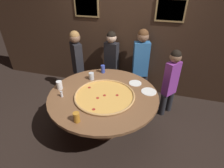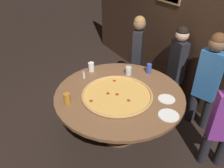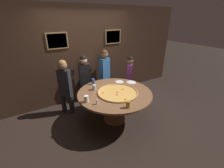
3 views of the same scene
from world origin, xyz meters
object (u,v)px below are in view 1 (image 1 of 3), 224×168
at_px(white_plate_right_side, 135,83).
at_px(diner_side_right, 111,59).
at_px(drink_cup_far_left, 103,69).
at_px(condiment_shaker, 62,94).
at_px(drink_cup_far_right, 59,85).
at_px(dining_table, 104,100).
at_px(diner_centre_back, 141,61).
at_px(diner_far_right, 77,61).
at_px(drink_cup_front_edge, 91,76).
at_px(drink_cup_by_shaker, 77,117).
at_px(white_plate_beside_cup, 149,92).
at_px(diner_far_left, 171,80).
at_px(giant_pizza, 105,95).

xyz_separation_m(white_plate_right_side, diner_side_right, (-0.65, 0.79, 0.02)).
bearing_deg(drink_cup_far_left, condiment_shaker, -110.48).
height_order(drink_cup_far_right, diner_side_right, diner_side_right).
xyz_separation_m(dining_table, diner_centre_back, (0.39, 1.18, 0.20)).
bearing_deg(diner_far_right, white_plate_right_side, -155.90).
height_order(drink_cup_far_right, drink_cup_far_left, drink_cup_far_left).
xyz_separation_m(drink_cup_far_left, diner_centre_back, (0.61, 0.54, 0.01)).
bearing_deg(diner_side_right, drink_cup_front_edge, 94.11).
height_order(drink_cup_far_right, white_plate_right_side, drink_cup_far_right).
height_order(drink_cup_far_left, condiment_shaker, drink_cup_far_left).
height_order(drink_cup_by_shaker, drink_cup_front_edge, drink_cup_by_shaker).
bearing_deg(drink_cup_by_shaker, drink_cup_front_edge, 102.19).
height_order(dining_table, white_plate_beside_cup, white_plate_beside_cup).
height_order(drink_cup_front_edge, white_plate_right_side, drink_cup_front_edge).
relative_size(white_plate_right_side, condiment_shaker, 2.16).
bearing_deg(drink_cup_front_edge, drink_cup_far_right, -130.59).
bearing_deg(diner_far_left, diner_side_right, -73.05).
bearing_deg(drink_cup_by_shaker, diner_far_left, 52.03).
bearing_deg(diner_centre_back, dining_table, 53.86).
relative_size(drink_cup_front_edge, diner_centre_back, 0.08).
height_order(giant_pizza, diner_side_right, diner_side_right).
relative_size(white_plate_right_side, diner_far_right, 0.15).
bearing_deg(white_plate_beside_cup, drink_cup_front_edge, 173.53).
xyz_separation_m(drink_cup_far_right, white_plate_right_side, (1.11, 0.50, -0.06)).
xyz_separation_m(drink_cup_far_left, white_plate_beside_cup, (0.88, -0.40, -0.07)).
bearing_deg(diner_far_left, white_plate_right_side, -22.44).
height_order(condiment_shaker, diner_centre_back, diner_centre_back).
height_order(diner_side_right, diner_far_left, diner_side_right).
relative_size(drink_cup_front_edge, diner_far_right, 0.09).
bearing_deg(drink_cup_front_edge, diner_far_right, 134.50).
distance_m(drink_cup_by_shaker, drink_cup_far_right, 0.83).
bearing_deg(drink_cup_front_edge, diner_centre_back, 48.80).
bearing_deg(white_plate_right_side, drink_cup_by_shaker, -116.04).
relative_size(dining_table, diner_far_right, 1.19).
height_order(white_plate_right_side, diner_far_left, diner_far_left).
relative_size(dining_table, drink_cup_by_shaker, 12.50).
distance_m(dining_table, diner_side_right, 1.25).
distance_m(drink_cup_far_left, condiment_shaker, 0.95).
bearing_deg(drink_cup_by_shaker, drink_cup_far_right, 134.82).
height_order(drink_cup_by_shaker, diner_side_right, diner_side_right).
xyz_separation_m(giant_pizza, drink_cup_far_left, (-0.27, 0.70, 0.06)).
xyz_separation_m(condiment_shaker, diner_centre_back, (0.95, 1.43, 0.03)).
bearing_deg(dining_table, white_plate_beside_cup, 20.44).
height_order(drink_cup_by_shaker, drink_cup_far_left, drink_cup_far_left).
distance_m(drink_cup_front_edge, diner_far_left, 1.39).
bearing_deg(drink_cup_far_right, drink_cup_far_left, 56.45).
relative_size(drink_cup_by_shaker, condiment_shaker, 1.37).
bearing_deg(giant_pizza, diner_far_left, 40.86).
distance_m(drink_cup_front_edge, diner_far_right, 0.75).
height_order(drink_cup_by_shaker, diner_centre_back, diner_centre_back).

